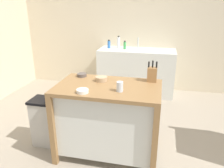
{
  "coord_description": "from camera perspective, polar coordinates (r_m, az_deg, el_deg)",
  "views": [
    {
      "loc": [
        0.6,
        -2.38,
        1.77
      ],
      "look_at": [
        0.05,
        0.08,
        0.84
      ],
      "focal_mm": 35.66,
      "sensor_mm": 36.0,
      "label": 1
    }
  ],
  "objects": [
    {
      "name": "ground_plane",
      "position": [
        3.02,
        -1.24,
        -15.6
      ],
      "size": [
        5.83,
        5.83,
        0.0
      ],
      "primitive_type": "plane",
      "color": "gray",
      "rests_on": "ground"
    },
    {
      "name": "wall_back",
      "position": [
        4.75,
        5.49,
        14.43
      ],
      "size": [
        4.83,
        0.1,
        2.6
      ],
      "primitive_type": "cube",
      "color": "beige",
      "rests_on": "ground"
    },
    {
      "name": "kitchen_island",
      "position": [
        2.64,
        -0.96,
        -8.46
      ],
      "size": [
        1.17,
        0.71,
        0.89
      ],
      "color": "olive",
      "rests_on": "ground"
    },
    {
      "name": "knife_block",
      "position": [
        2.63,
        10.25,
        2.51
      ],
      "size": [
        0.11,
        0.09,
        0.25
      ],
      "color": "#9E7042",
      "rests_on": "kitchen_island"
    },
    {
      "name": "bowl_ceramic_wide",
      "position": [
        2.63,
        -2.75,
        1.36
      ],
      "size": [
        0.14,
        0.14,
        0.05
      ],
      "color": "tan",
      "rests_on": "kitchen_island"
    },
    {
      "name": "bowl_stoneware_deep",
      "position": [
        2.82,
        -7.76,
        2.34
      ],
      "size": [
        0.12,
        0.12,
        0.04
      ],
      "color": "#564C47",
      "rests_on": "kitchen_island"
    },
    {
      "name": "bowl_ceramic_small",
      "position": [
        2.3,
        -7.58,
        -1.76
      ],
      "size": [
        0.12,
        0.12,
        0.04
      ],
      "color": "silver",
      "rests_on": "kitchen_island"
    },
    {
      "name": "drinking_cup",
      "position": [
        2.31,
        2.01,
        -0.67
      ],
      "size": [
        0.07,
        0.07,
        0.11
      ],
      "color": "silver",
      "rests_on": "kitchen_island"
    },
    {
      "name": "trash_bin",
      "position": [
        3.04,
        -16.34,
        -9.24
      ],
      "size": [
        0.36,
        0.28,
        0.63
      ],
      "color": "#B7B2A8",
      "rests_on": "ground"
    },
    {
      "name": "sink_counter",
      "position": [
        4.56,
        6.21,
        3.25
      ],
      "size": [
        1.5,
        0.6,
        0.9
      ],
      "color": "silver",
      "rests_on": "ground"
    },
    {
      "name": "sink_faucet",
      "position": [
        4.57,
        6.68,
        10.42
      ],
      "size": [
        0.02,
        0.02,
        0.22
      ],
      "color": "#B7BCC1",
      "rests_on": "sink_counter"
    },
    {
      "name": "bottle_dish_soap",
      "position": [
        4.59,
        1.68,
        10.64
      ],
      "size": [
        0.06,
        0.06,
        0.24
      ],
      "color": "white",
      "rests_on": "sink_counter"
    },
    {
      "name": "bottle_spray_cleaner",
      "position": [
        4.48,
        3.29,
        9.87
      ],
      "size": [
        0.05,
        0.05,
        0.17
      ],
      "color": "green",
      "rests_on": "sink_counter"
    },
    {
      "name": "bottle_hand_soap",
      "position": [
        4.56,
        -0.79,
        10.14
      ],
      "size": [
        0.06,
        0.06,
        0.17
      ],
      "color": "blue",
      "rests_on": "sink_counter"
    }
  ]
}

